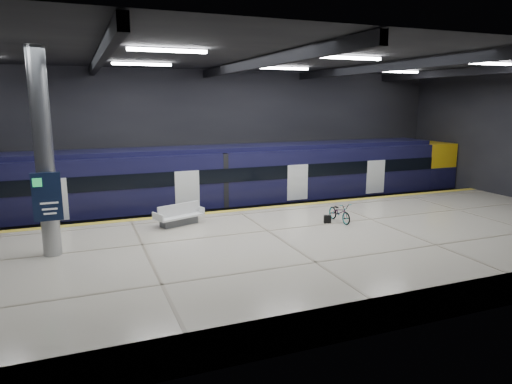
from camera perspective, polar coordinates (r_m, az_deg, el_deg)
ground at (r=19.79m, az=0.31°, el=-7.15°), size 30.00×30.00×0.00m
room_shell at (r=18.79m, az=0.32°, el=9.64°), size 30.10×16.10×8.05m
platform at (r=17.45m, az=3.41°, el=-7.83°), size 30.00×11.00×1.10m
safety_strip at (r=21.97m, az=-2.36°, el=-2.30°), size 30.00×0.40×0.01m
rails at (r=24.75m, az=-4.45°, el=-3.21°), size 30.00×1.52×0.16m
train at (r=25.24m, az=1.33°, el=1.69°), size 29.40×2.84×3.79m
bench at (r=19.62m, az=-9.60°, el=-3.15°), size 2.24×1.52×0.92m
bicycle at (r=20.13m, az=10.41°, el=-2.50°), size 0.59×1.64×0.86m
pannier_bag at (r=19.89m, az=8.91°, el=-3.37°), size 0.34×0.27×0.35m
info_column at (r=16.53m, az=-24.95°, el=4.00°), size 0.90×0.78×6.90m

